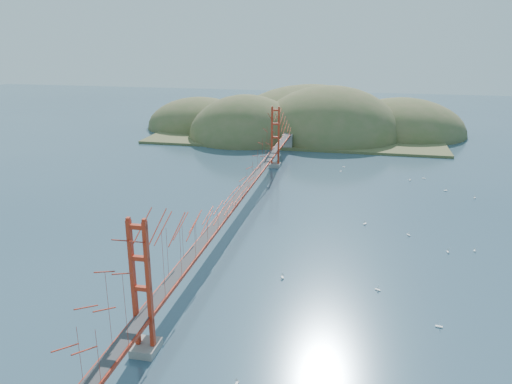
% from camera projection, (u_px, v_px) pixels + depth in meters
% --- Properties ---
extents(ground, '(320.00, 320.00, 0.00)m').
position_uv_depth(ground, '(237.00, 222.00, 68.83)').
color(ground, '#2E495D').
rests_on(ground, ground).
extents(bridge, '(2.20, 94.40, 12.00)m').
position_uv_depth(bridge, '(236.00, 172.00, 66.85)').
color(bridge, gray).
rests_on(bridge, ground).
extents(far_headlands, '(84.00, 58.00, 25.00)m').
position_uv_depth(far_headlands, '(309.00, 131.00, 132.12)').
color(far_headlands, brown).
rests_on(far_headlands, ground).
extents(sailboat_10, '(0.48, 0.55, 0.62)m').
position_uv_depth(sailboat_10, '(237.00, 383.00, 37.06)').
color(sailboat_10, white).
rests_on(sailboat_10, ground).
extents(sailboat_14, '(0.68, 0.68, 0.72)m').
position_uv_depth(sailboat_14, '(365.00, 223.00, 67.82)').
color(sailboat_14, white).
rests_on(sailboat_14, ground).
extents(sailboat_2, '(0.62, 0.54, 0.71)m').
position_uv_depth(sailboat_2, '(439.00, 326.00, 44.20)').
color(sailboat_2, white).
rests_on(sailboat_2, ground).
extents(sailboat_8, '(0.65, 0.65, 0.71)m').
position_uv_depth(sailboat_8, '(446.00, 190.00, 82.00)').
color(sailboat_8, white).
rests_on(sailboat_8, ground).
extents(sailboat_7, '(0.61, 0.55, 0.69)m').
position_uv_depth(sailboat_7, '(424.00, 178.00, 88.84)').
color(sailboat_7, white).
rests_on(sailboat_7, ground).
extents(sailboat_0, '(0.63, 0.64, 0.72)m').
position_uv_depth(sailboat_0, '(282.00, 277.00, 53.02)').
color(sailboat_0, white).
rests_on(sailboat_0, ground).
extents(sailboat_15, '(0.60, 0.60, 0.67)m').
position_uv_depth(sailboat_15, '(410.00, 180.00, 87.79)').
color(sailboat_15, white).
rests_on(sailboat_15, ground).
extents(sailboat_4, '(0.48, 0.51, 0.57)m').
position_uv_depth(sailboat_4, '(475.00, 250.00, 59.51)').
color(sailboat_4, white).
rests_on(sailboat_4, ground).
extents(sailboat_1, '(0.49, 0.54, 0.61)m').
position_uv_depth(sailboat_1, '(448.00, 251.00, 59.17)').
color(sailboat_1, white).
rests_on(sailboat_1, ground).
extents(sailboat_3, '(0.53, 0.53, 0.57)m').
position_uv_depth(sailboat_3, '(341.00, 171.00, 93.33)').
color(sailboat_3, white).
rests_on(sailboat_3, ground).
extents(sailboat_16, '(0.60, 0.60, 0.63)m').
position_uv_depth(sailboat_16, '(409.00, 234.00, 64.12)').
color(sailboat_16, white).
rests_on(sailboat_16, ground).
extents(sailboat_12, '(0.49, 0.40, 0.58)m').
position_uv_depth(sailboat_12, '(344.00, 166.00, 96.47)').
color(sailboat_12, white).
rests_on(sailboat_12, ground).
extents(sailboat_9, '(0.57, 0.57, 0.62)m').
position_uv_depth(sailboat_9, '(474.00, 198.00, 78.37)').
color(sailboat_9, white).
rests_on(sailboat_9, ground).
extents(sailboat_6, '(0.60, 0.60, 0.65)m').
position_uv_depth(sailboat_6, '(378.00, 289.00, 50.50)').
color(sailboat_6, white).
rests_on(sailboat_6, ground).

